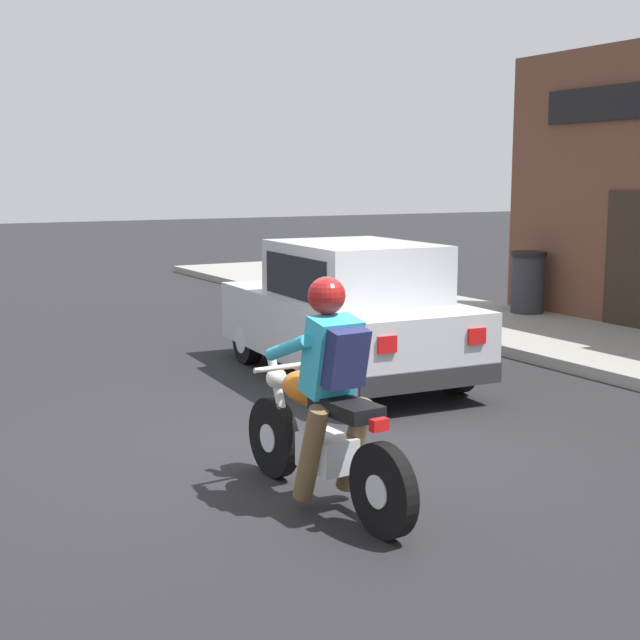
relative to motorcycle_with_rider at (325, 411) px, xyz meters
name	(u,v)px	position (x,y,z in m)	size (l,w,h in m)	color
ground_plane	(308,438)	(0.67, 1.47, -0.68)	(80.00, 80.00, 0.00)	black
sidewalk_curb	(523,331)	(5.91, 4.47, -0.61)	(2.60, 22.00, 0.14)	gray
motorcycle_with_rider	(325,411)	(0.00, 0.00, 0.00)	(0.57, 2.02, 1.62)	black
car_hatchback	(347,312)	(2.21, 3.35, 0.09)	(1.88, 3.88, 1.57)	black
trash_bin	(528,282)	(6.86, 5.42, -0.04)	(0.56, 0.56, 0.98)	#2D2D33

